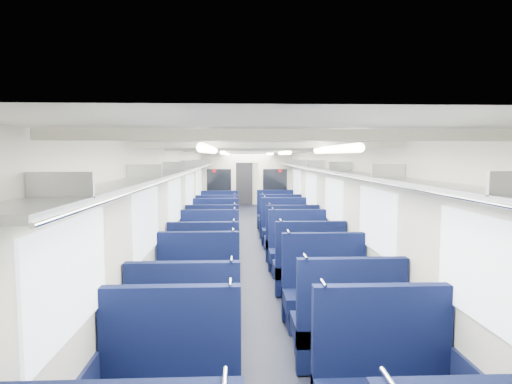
% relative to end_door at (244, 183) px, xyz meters
% --- Properties ---
extents(floor, '(2.80, 18.00, 0.01)m').
position_rel_end_door_xyz_m(floor, '(0.00, -8.94, -1.00)').
color(floor, black).
rests_on(floor, ground).
extents(ceiling, '(2.80, 18.00, 0.01)m').
position_rel_end_door_xyz_m(ceiling, '(0.00, -8.94, 1.35)').
color(ceiling, silver).
rests_on(ceiling, wall_left).
extents(wall_left, '(0.02, 18.00, 2.35)m').
position_rel_end_door_xyz_m(wall_left, '(-1.40, -8.94, 0.18)').
color(wall_left, beige).
rests_on(wall_left, floor).
extents(dado_left, '(0.03, 17.90, 0.70)m').
position_rel_end_door_xyz_m(dado_left, '(-1.39, -8.94, -0.65)').
color(dado_left, '#0F1533').
rests_on(dado_left, floor).
extents(wall_right, '(0.02, 18.00, 2.35)m').
position_rel_end_door_xyz_m(wall_right, '(1.40, -8.94, 0.18)').
color(wall_right, beige).
rests_on(wall_right, floor).
extents(dado_right, '(0.03, 17.90, 0.70)m').
position_rel_end_door_xyz_m(dado_right, '(1.39, -8.94, -0.65)').
color(dado_right, '#0F1533').
rests_on(dado_right, floor).
extents(wall_far, '(2.80, 0.02, 2.35)m').
position_rel_end_door_xyz_m(wall_far, '(0.00, 0.06, 0.18)').
color(wall_far, beige).
rests_on(wall_far, floor).
extents(luggage_rack_left, '(0.36, 17.40, 0.18)m').
position_rel_end_door_xyz_m(luggage_rack_left, '(-1.21, -8.94, 0.97)').
color(luggage_rack_left, '#B2B5BA').
rests_on(luggage_rack_left, wall_left).
extents(luggage_rack_right, '(0.36, 17.40, 0.18)m').
position_rel_end_door_xyz_m(luggage_rack_right, '(1.21, -8.94, 0.97)').
color(luggage_rack_right, '#B2B5BA').
rests_on(luggage_rack_right, wall_right).
extents(windows, '(2.78, 15.60, 0.75)m').
position_rel_end_door_xyz_m(windows, '(0.00, -9.40, 0.42)').
color(windows, white).
rests_on(windows, wall_left).
extents(ceiling_fittings, '(2.70, 16.06, 0.11)m').
position_rel_end_door_xyz_m(ceiling_fittings, '(0.00, -9.20, 1.29)').
color(ceiling_fittings, beige).
rests_on(ceiling_fittings, ceiling).
extents(end_door, '(0.75, 0.06, 2.00)m').
position_rel_end_door_xyz_m(end_door, '(0.00, 0.00, 0.00)').
color(end_door, black).
rests_on(end_door, floor).
extents(bulkhead, '(2.80, 0.10, 2.35)m').
position_rel_end_door_xyz_m(bulkhead, '(-0.00, -5.89, 0.23)').
color(bulkhead, beige).
rests_on(bulkhead, floor).
extents(seat_4, '(1.10, 0.61, 1.23)m').
position_rel_end_door_xyz_m(seat_4, '(-0.83, -15.03, -0.62)').
color(seat_4, '#0C153D').
rests_on(seat_4, floor).
extents(seat_5, '(1.10, 0.61, 1.23)m').
position_rel_end_door_xyz_m(seat_5, '(0.83, -14.94, -0.62)').
color(seat_5, '#0C153D').
rests_on(seat_5, floor).
extents(seat_6, '(1.10, 0.61, 1.23)m').
position_rel_end_door_xyz_m(seat_6, '(-0.83, -13.71, -0.62)').
color(seat_6, '#0C153D').
rests_on(seat_6, floor).
extents(seat_7, '(1.10, 0.61, 1.23)m').
position_rel_end_door_xyz_m(seat_7, '(0.83, -13.86, -0.62)').
color(seat_7, '#0C153D').
rests_on(seat_7, floor).
extents(seat_8, '(1.10, 0.61, 1.23)m').
position_rel_end_door_xyz_m(seat_8, '(-0.83, -12.56, -0.62)').
color(seat_8, '#0C153D').
rests_on(seat_8, floor).
extents(seat_9, '(1.10, 0.61, 1.23)m').
position_rel_end_door_xyz_m(seat_9, '(0.83, -12.57, -0.62)').
color(seat_9, '#0C153D').
rests_on(seat_9, floor).
extents(seat_10, '(1.10, 0.61, 1.23)m').
position_rel_end_door_xyz_m(seat_10, '(-0.83, -11.39, -0.62)').
color(seat_10, '#0C153D').
rests_on(seat_10, floor).
extents(seat_11, '(1.10, 0.61, 1.23)m').
position_rel_end_door_xyz_m(seat_11, '(0.83, -11.42, -0.62)').
color(seat_11, '#0C153D').
rests_on(seat_11, floor).
extents(seat_12, '(1.10, 0.61, 1.23)m').
position_rel_end_door_xyz_m(seat_12, '(-0.83, -10.27, -0.62)').
color(seat_12, '#0C153D').
rests_on(seat_12, floor).
extents(seat_13, '(1.10, 0.61, 1.23)m').
position_rel_end_door_xyz_m(seat_13, '(0.83, -10.38, -0.62)').
color(seat_13, '#0C153D').
rests_on(seat_13, floor).
extents(seat_14, '(1.10, 0.61, 1.23)m').
position_rel_end_door_xyz_m(seat_14, '(-0.83, -9.20, -0.62)').
color(seat_14, '#0C153D').
rests_on(seat_14, floor).
extents(seat_15, '(1.10, 0.61, 1.23)m').
position_rel_end_door_xyz_m(seat_15, '(0.83, -9.11, -0.62)').
color(seat_15, '#0C153D').
rests_on(seat_15, floor).
extents(seat_16, '(1.10, 0.61, 1.23)m').
position_rel_end_door_xyz_m(seat_16, '(-0.83, -8.09, -0.62)').
color(seat_16, '#0C153D').
rests_on(seat_16, floor).
extents(seat_17, '(1.10, 0.61, 1.23)m').
position_rel_end_door_xyz_m(seat_17, '(0.83, -7.92, -0.62)').
color(seat_17, '#0C153D').
rests_on(seat_17, floor).
extents(seat_18, '(1.10, 0.61, 1.23)m').
position_rel_end_door_xyz_m(seat_18, '(-0.83, -6.97, -0.62)').
color(seat_18, '#0C153D').
rests_on(seat_18, floor).
extents(seat_19, '(1.10, 0.61, 1.23)m').
position_rel_end_door_xyz_m(seat_19, '(0.83, -6.74, -0.62)').
color(seat_19, '#0C153D').
rests_on(seat_19, floor).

